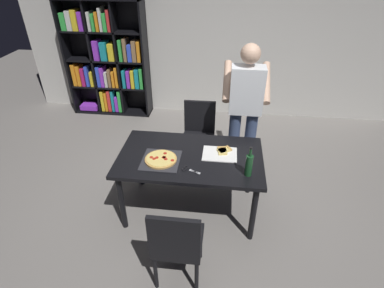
{
  "coord_description": "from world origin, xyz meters",
  "views": [
    {
      "loc": [
        0.33,
        -2.59,
        2.59
      ],
      "look_at": [
        0.0,
        0.15,
        0.8
      ],
      "focal_mm": 28.38,
      "sensor_mm": 36.0,
      "label": 1
    }
  ],
  "objects": [
    {
      "name": "chair_near_camera",
      "position": [
        -0.0,
        -0.93,
        0.51
      ],
      "size": [
        0.42,
        0.42,
        0.9
      ],
      "color": "black",
      "rests_on": "ground_plane"
    },
    {
      "name": "dining_table",
      "position": [
        0.0,
        0.0,
        0.67
      ],
      "size": [
        1.52,
        0.89,
        0.75
      ],
      "color": "black",
      "rests_on": "ground_plane"
    },
    {
      "name": "pepperoni_pizza_on_tray",
      "position": [
        -0.29,
        -0.12,
        0.77
      ],
      "size": [
        0.39,
        0.39,
        0.04
      ],
      "color": "#2D2D33",
      "rests_on": "dining_table"
    },
    {
      "name": "ground_plane",
      "position": [
        0.0,
        0.0,
        0.0
      ],
      "size": [
        12.0,
        12.0,
        0.0
      ],
      "primitive_type": "plane",
      "color": "gray"
    },
    {
      "name": "pizza_slices_on_towel",
      "position": [
        0.32,
        0.08,
        0.76
      ],
      "size": [
        0.36,
        0.28,
        0.03
      ],
      "color": "white",
      "rests_on": "dining_table"
    },
    {
      "name": "wine_bottle",
      "position": [
        0.59,
        -0.25,
        0.87
      ],
      "size": [
        0.07,
        0.07,
        0.32
      ],
      "color": "#194723",
      "rests_on": "dining_table"
    },
    {
      "name": "bookshelf",
      "position": [
        -1.74,
        2.37,
        0.95
      ],
      "size": [
        1.4,
        0.35,
        1.95
      ],
      "color": "black",
      "rests_on": "ground_plane"
    },
    {
      "name": "person_serving_pizza",
      "position": [
        0.57,
        0.71,
        1.0
      ],
      "size": [
        0.55,
        0.54,
        1.75
      ],
      "color": "#38476B",
      "rests_on": "ground_plane"
    },
    {
      "name": "back_wall",
      "position": [
        0.0,
        2.6,
        1.4
      ],
      "size": [
        6.4,
        0.1,
        2.8
      ],
      "primitive_type": "cube",
      "color": "silver",
      "rests_on": "ground_plane"
    },
    {
      "name": "kitchen_scissors",
      "position": [
        0.01,
        -0.25,
        0.76
      ],
      "size": [
        0.2,
        0.13,
        0.01
      ],
      "color": "silver",
      "rests_on": "dining_table"
    },
    {
      "name": "chair_far_side",
      "position": [
        0.0,
        0.93,
        0.51
      ],
      "size": [
        0.42,
        0.42,
        0.9
      ],
      "color": "black",
      "rests_on": "ground_plane"
    }
  ]
}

